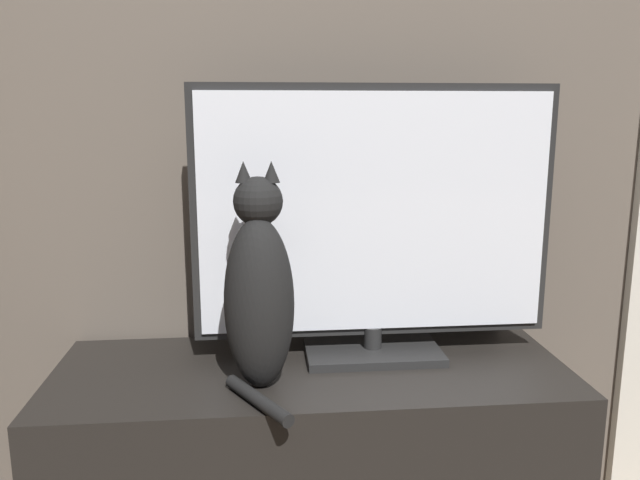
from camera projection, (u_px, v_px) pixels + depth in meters
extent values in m
cube|color=#60564C|center=(302.00, 41.00, 1.58)|extent=(4.80, 0.05, 2.60)
cube|color=black|center=(312.00, 470.00, 1.52)|extent=(1.20, 0.46, 0.53)
cube|color=black|center=(372.00, 351.00, 1.54)|extent=(0.33, 0.20, 0.02)
cylinder|color=black|center=(373.00, 337.00, 1.53)|extent=(0.04, 0.04, 0.05)
cube|color=black|center=(374.00, 213.00, 1.48)|extent=(0.86, 0.02, 0.60)
cube|color=white|center=(375.00, 214.00, 1.46)|extent=(0.83, 0.01, 0.56)
ellipsoid|color=black|center=(259.00, 304.00, 1.33)|extent=(0.16, 0.14, 0.38)
ellipsoid|color=silver|center=(261.00, 305.00, 1.38)|extent=(0.09, 0.05, 0.21)
sphere|color=black|center=(258.00, 201.00, 1.31)|extent=(0.11, 0.11, 0.11)
cone|color=black|center=(243.00, 172.00, 1.30)|extent=(0.04, 0.04, 0.04)
cone|color=black|center=(271.00, 172.00, 1.30)|extent=(0.04, 0.04, 0.04)
cylinder|color=black|center=(258.00, 400.00, 1.27)|extent=(0.14, 0.21, 0.03)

